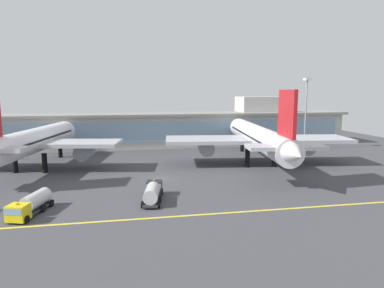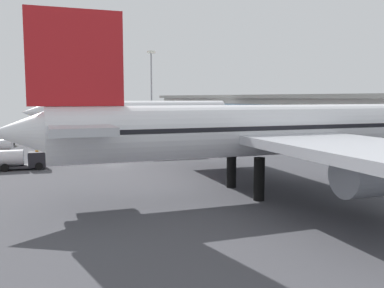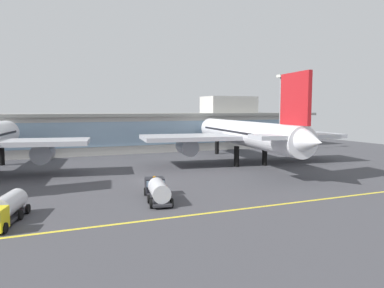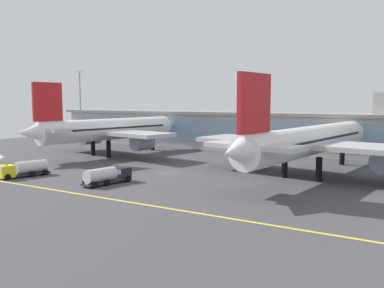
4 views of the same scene
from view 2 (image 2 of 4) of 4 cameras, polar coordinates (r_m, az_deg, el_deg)
ground_plane at (r=64.92m, az=-10.34°, el=-2.90°), size 185.11×185.11×0.00m
terminal_building at (r=85.58m, az=18.74°, el=3.07°), size 135.22×14.00×16.12m
airliner_near_left at (r=94.66m, az=-7.32°, el=4.10°), size 39.49×48.35×18.28m
airliner_near_right at (r=46.56m, az=10.88°, el=1.71°), size 46.26×56.89×18.20m
fuel_tanker_truck at (r=95.45m, az=-24.30°, el=0.49°), size 9.35×5.31×2.90m
service_truck_far at (r=65.02m, az=-22.87°, el=-1.93°), size 4.24×9.33×2.90m
apron_light_mast_west at (r=120.74m, az=-5.54°, el=8.68°), size 1.80×1.80×23.32m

